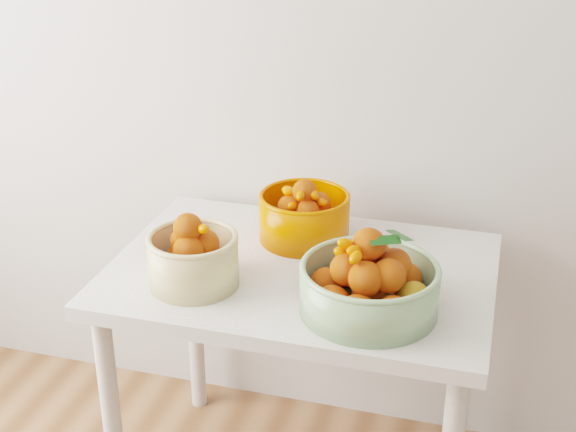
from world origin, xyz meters
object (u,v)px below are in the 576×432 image
Objects in this scene: bowl_green at (369,284)px; bowl_orange at (304,216)px; table at (301,299)px; bowl_cream at (193,258)px.

bowl_orange is at bearing 126.54° from bowl_green.
bowl_orange is at bearing 102.56° from table.
table is 3.94× the size of bowl_cream.
bowl_cream is 0.65× the size of bowl_green.
bowl_green is at bearing -0.94° from bowl_cream.
bowl_green is at bearing -53.46° from bowl_orange.
bowl_orange is (0.20, 0.32, -0.00)m from bowl_cream.
bowl_green is 1.49× the size of bowl_orange.
bowl_cream is 0.45m from bowl_green.
bowl_green is (0.21, -0.17, 0.17)m from table.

